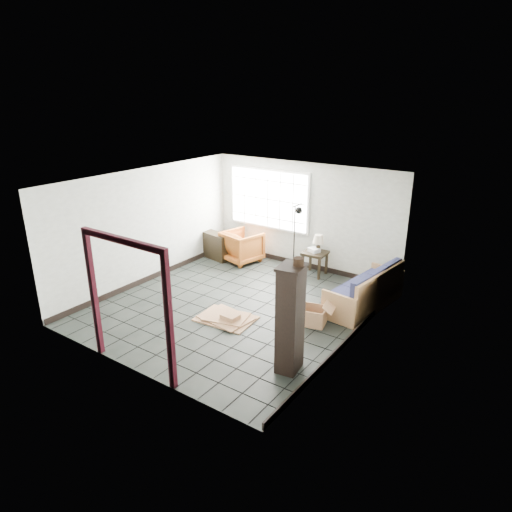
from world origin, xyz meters
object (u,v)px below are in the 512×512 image
Objects in this scene: side_table at (315,256)px; tall_shelf at (290,319)px; futon_sofa at (367,293)px; armchair at (242,245)px.

side_table is 0.33× the size of tall_shelf.
tall_shelf reaches higher than side_table.
tall_shelf is (1.51, -3.72, 0.42)m from side_table.
side_table is 4.04m from tall_shelf.
armchair is at bearing 176.54° from futon_sofa.
side_table is at bearing -159.76° from armchair.
tall_shelf is at bearing -86.14° from futon_sofa.
armchair is 0.50× the size of tall_shelf.
armchair reaches higher than futon_sofa.
armchair is at bearing -172.89° from side_table.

